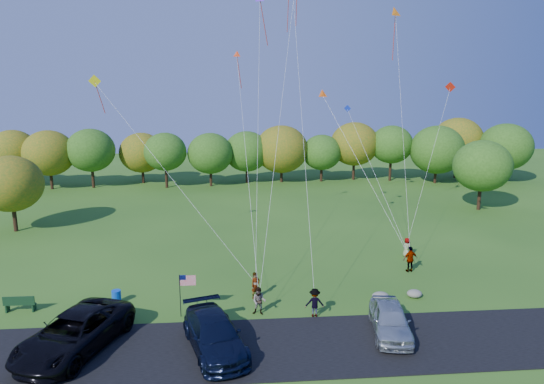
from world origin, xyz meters
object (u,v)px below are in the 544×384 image
at_px(minivan_dark, 74,333).
at_px(trash_barrel, 116,297).
at_px(flyer_b, 259,301).
at_px(flyer_d, 410,259).
at_px(flyer_c, 315,303).
at_px(park_bench, 20,303).
at_px(minivan_navy, 215,334).
at_px(flyer_e, 407,247).
at_px(flyer_a, 255,285).
at_px(minivan_silver, 390,320).

distance_m(minivan_dark, trash_barrel, 5.54).
distance_m(flyer_b, flyer_d, 12.49).
bearing_deg(flyer_c, park_bench, -4.22).
bearing_deg(park_bench, flyer_c, -5.85).
xyz_separation_m(flyer_b, flyer_c, (3.16, -0.50, 0.02)).
bearing_deg(minivan_dark, trash_barrel, 102.68).
bearing_deg(minivan_navy, flyer_c, 13.87).
relative_size(minivan_navy, trash_barrel, 7.08).
xyz_separation_m(flyer_c, flyer_e, (8.79, 9.19, -0.08)).
relative_size(minivan_dark, minivan_navy, 1.17).
bearing_deg(flyer_a, minivan_navy, -144.83).
bearing_deg(trash_barrel, minivan_navy, -44.28).
relative_size(minivan_dark, trash_barrel, 8.30).
bearing_deg(minivan_navy, flyer_d, 18.50).
bearing_deg(minivan_dark, minivan_silver, 22.07).
height_order(minivan_dark, park_bench, minivan_dark).
bearing_deg(flyer_a, flyer_c, -73.52).
bearing_deg(flyer_b, minivan_silver, -7.22).
height_order(minivan_silver, park_bench, minivan_silver).
distance_m(minivan_silver, flyer_b, 7.41).
relative_size(flyer_d, trash_barrel, 2.28).
height_order(flyer_b, flyer_d, flyer_d).
distance_m(flyer_b, flyer_e, 14.77).
distance_m(minivan_navy, flyer_a, 6.46).
height_order(minivan_dark, minivan_navy, minivan_dark).
distance_m(flyer_a, trash_barrel, 8.51).
bearing_deg(minivan_silver, flyer_b, 165.90).
distance_m(flyer_c, flyer_d, 10.08).
xyz_separation_m(minivan_silver, flyer_e, (5.14, 11.60, -0.10)).
relative_size(flyer_c, park_bench, 0.93).
bearing_deg(flyer_d, park_bench, 0.30).
bearing_deg(minivan_navy, minivan_silver, -11.15).
bearing_deg(flyer_c, flyer_b, -6.68).
bearing_deg(flyer_c, flyer_a, -37.60).
bearing_deg(flyer_d, trash_barrel, 0.80).
bearing_deg(minivan_navy, flyer_b, 40.70).
xyz_separation_m(flyer_a, flyer_e, (12.04, 6.46, -0.08)).
bearing_deg(minivan_navy, minivan_dark, 158.96).
distance_m(minivan_silver, park_bench, 21.25).
relative_size(flyer_c, trash_barrel, 2.05).
relative_size(minivan_dark, flyer_a, 4.05).
bearing_deg(flyer_a, flyer_d, -16.31).
xyz_separation_m(minivan_navy, minivan_silver, (9.25, 0.86, -0.04)).
distance_m(minivan_navy, flyer_c, 6.49).
height_order(minivan_silver, flyer_c, flyer_c).
xyz_separation_m(flyer_a, trash_barrel, (-8.50, -0.02, -0.43)).
height_order(minivan_dark, flyer_e, minivan_dark).
xyz_separation_m(minivan_dark, flyer_c, (12.54, 2.73, -0.17)).
xyz_separation_m(minivan_silver, park_bench, (-20.78, 4.40, -0.34)).
relative_size(minivan_navy, park_bench, 3.23).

